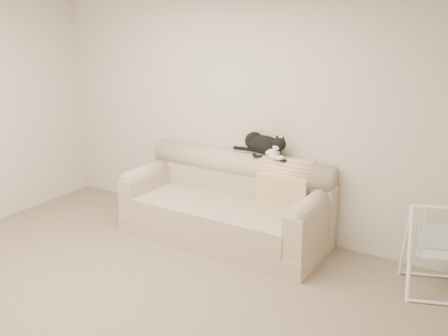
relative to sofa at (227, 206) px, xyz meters
The scene contains 8 objects.
ground_plane 1.65m from the sofa, 91.70° to the right, with size 5.00×5.00×0.00m, color #746453.
room_shell 2.00m from the sofa, 91.70° to the right, with size 5.04×4.04×2.60m.
sofa is the anchor object (origin of this frame).
remote_a 0.66m from the sofa, 37.33° to the left, with size 0.17×0.15×0.03m.
remote_b 0.78m from the sofa, 21.16° to the left, with size 0.17×0.13×0.02m.
tuxedo_cat 0.77m from the sofa, 41.09° to the left, with size 0.66×0.36×0.26m.
throw_blanket 0.73m from the sofa, 21.09° to the left, with size 0.55×0.38×0.58m.
baby_swing 2.10m from the sofa, ahead, with size 0.63×0.65×0.80m.
Camera 1 is at (2.67, -2.66, 2.32)m, focal length 40.00 mm.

